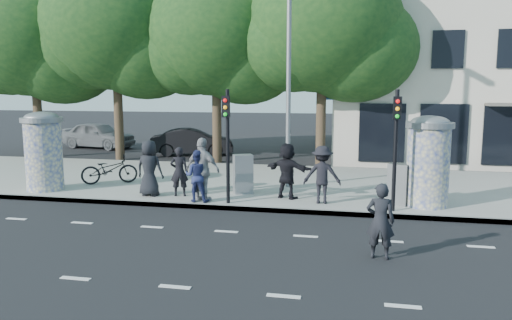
% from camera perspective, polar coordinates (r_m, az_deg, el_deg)
% --- Properties ---
extents(ground, '(120.00, 120.00, 0.00)m').
position_cam_1_polar(ground, '(11.43, -5.26, -10.11)').
color(ground, black).
rests_on(ground, ground).
extents(sidewalk, '(40.00, 8.00, 0.15)m').
position_cam_1_polar(sidewalk, '(18.48, 1.52, -2.70)').
color(sidewalk, gray).
rests_on(sidewalk, ground).
extents(curb, '(40.00, 0.10, 0.16)m').
position_cam_1_polar(curb, '(14.70, -1.22, -5.58)').
color(curb, slate).
rests_on(curb, ground).
extents(lane_dash_near, '(32.00, 0.12, 0.01)m').
position_cam_1_polar(lane_dash_near, '(9.48, -9.25, -14.13)').
color(lane_dash_near, silver).
rests_on(lane_dash_near, ground).
extents(lane_dash_far, '(32.00, 0.12, 0.01)m').
position_cam_1_polar(lane_dash_far, '(12.71, -3.40, -8.16)').
color(lane_dash_far, silver).
rests_on(lane_dash_far, ground).
extents(ad_column_left, '(1.36, 1.36, 2.65)m').
position_cam_1_polar(ad_column_left, '(18.26, -23.13, 1.14)').
color(ad_column_left, beige).
rests_on(ad_column_left, sidewalk).
extents(ad_column_right, '(1.36, 1.36, 2.65)m').
position_cam_1_polar(ad_column_right, '(15.33, 19.09, 0.11)').
color(ad_column_right, beige).
rests_on(ad_column_right, sidewalk).
extents(traffic_pole_near, '(0.22, 0.31, 3.40)m').
position_cam_1_polar(traffic_pole_near, '(14.72, -3.31, 2.94)').
color(traffic_pole_near, black).
rests_on(traffic_pole_near, sidewalk).
extents(traffic_pole_far, '(0.22, 0.31, 3.40)m').
position_cam_1_polar(traffic_pole_far, '(14.26, 15.69, 2.47)').
color(traffic_pole_far, black).
rests_on(traffic_pole_far, sidewalk).
extents(street_lamp, '(0.25, 0.93, 8.00)m').
position_cam_1_polar(street_lamp, '(17.20, 3.75, 12.26)').
color(street_lamp, slate).
rests_on(street_lamp, sidewalk).
extents(tree_far_left, '(7.20, 7.20, 9.26)m').
position_cam_1_polar(tree_far_left, '(28.14, -24.15, 12.87)').
color(tree_far_left, '#38281C').
rests_on(tree_far_left, ground).
extents(tree_mid_left, '(7.20, 7.20, 9.57)m').
position_cam_1_polar(tree_mid_left, '(25.84, -15.81, 14.43)').
color(tree_mid_left, '#38281C').
rests_on(tree_mid_left, ground).
extents(tree_near_left, '(6.80, 6.80, 8.97)m').
position_cam_1_polar(tree_near_left, '(24.14, -4.61, 14.13)').
color(tree_near_left, '#38281C').
rests_on(tree_near_left, ground).
extents(tree_center, '(7.00, 7.00, 9.30)m').
position_cam_1_polar(tree_center, '(22.89, 7.63, 15.03)').
color(tree_center, '#38281C').
rests_on(tree_center, ground).
extents(ped_a, '(0.91, 0.63, 1.80)m').
position_cam_1_polar(ped_a, '(16.27, -12.08, -0.92)').
color(ped_a, black).
rests_on(ped_a, sidewalk).
extents(ped_b, '(0.65, 0.51, 1.58)m').
position_cam_1_polar(ped_b, '(16.09, -8.76, -1.31)').
color(ped_b, black).
rests_on(ped_b, sidewalk).
extents(ped_c, '(0.77, 0.60, 1.59)m').
position_cam_1_polar(ped_c, '(15.22, -6.73, -1.82)').
color(ped_c, navy).
rests_on(ped_c, sidewalk).
extents(ped_d, '(1.14, 0.69, 1.73)m').
position_cam_1_polar(ped_d, '(15.04, 7.57, -1.67)').
color(ped_d, black).
rests_on(ped_d, sidewalk).
extents(ped_e, '(1.27, 0.91, 1.95)m').
position_cam_1_polar(ped_e, '(15.21, -6.11, -1.12)').
color(ped_e, gray).
rests_on(ped_e, sidewalk).
extents(ped_f, '(1.72, 1.15, 1.75)m').
position_cam_1_polar(ped_f, '(15.59, 3.58, -1.24)').
color(ped_f, black).
rests_on(ped_f, sidewalk).
extents(man_road, '(0.62, 0.44, 1.63)m').
position_cam_1_polar(man_road, '(10.89, 14.02, -6.78)').
color(man_road, black).
rests_on(man_road, ground).
extents(bicycle, '(1.57, 2.05, 1.03)m').
position_cam_1_polar(bicycle, '(18.75, -16.41, -1.04)').
color(bicycle, black).
rests_on(bicycle, sidewalk).
extents(cabinet_left, '(0.74, 0.66, 1.27)m').
position_cam_1_polar(cabinet_left, '(16.38, -1.49, -1.60)').
color(cabinet_left, gray).
rests_on(cabinet_left, sidewalk).
extents(cabinet_right, '(0.71, 0.62, 1.22)m').
position_cam_1_polar(cabinet_right, '(15.37, 16.02, -2.67)').
color(cabinet_right, slate).
rests_on(cabinet_right, sidewalk).
extents(car_left, '(2.84, 4.89, 1.56)m').
position_cam_1_polar(car_left, '(31.33, -17.58, 2.75)').
color(car_left, slate).
rests_on(car_left, ground).
extents(car_mid, '(2.68, 4.57, 1.42)m').
position_cam_1_polar(car_mid, '(26.90, -7.27, 2.07)').
color(car_mid, black).
rests_on(car_mid, ground).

